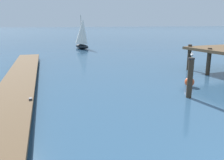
% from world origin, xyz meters
% --- Properties ---
extents(floating_dock, '(2.84, 21.63, 0.53)m').
position_xyz_m(floating_dock, '(-6.05, 12.86, 0.36)').
color(floating_dock, brown).
rests_on(floating_dock, ground).
extents(mooring_piling, '(0.30, 0.30, 1.94)m').
position_xyz_m(mooring_piling, '(1.80, 7.91, 1.01)').
color(mooring_piling, '#3D3023').
rests_on(mooring_piling, ground).
extents(perched_seagull, '(0.29, 0.32, 0.26)m').
position_xyz_m(perched_seagull, '(1.80, 7.91, 2.09)').
color(perched_seagull, gold).
rests_on(perched_seagull, mooring_piling).
extents(mooring_buoy, '(0.53, 0.53, 0.61)m').
position_xyz_m(mooring_buoy, '(3.09, 9.61, 0.27)').
color(mooring_buoy, '#E04C1E').
rests_on(mooring_buoy, ground).
extents(distant_sailboat, '(2.36, 3.51, 4.55)m').
position_xyz_m(distant_sailboat, '(1.45, 31.28, 1.98)').
color(distant_sailboat, black).
rests_on(distant_sailboat, ground).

